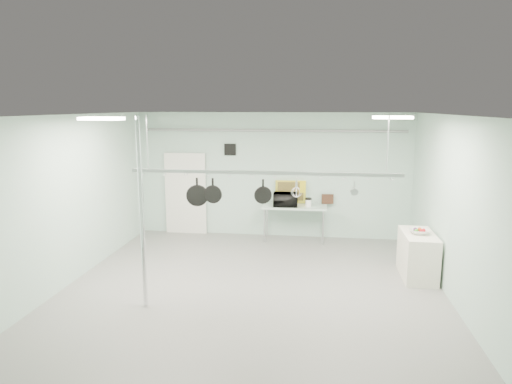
# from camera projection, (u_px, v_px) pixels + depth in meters

# --- Properties ---
(floor) EXTENTS (8.00, 8.00, 0.00)m
(floor) POSITION_uv_depth(u_px,v_px,m) (250.00, 297.00, 8.14)
(floor) COLOR gray
(floor) RESTS_ON ground
(ceiling) EXTENTS (7.00, 8.00, 0.02)m
(ceiling) POSITION_uv_depth(u_px,v_px,m) (249.00, 116.00, 7.55)
(ceiling) COLOR silver
(ceiling) RESTS_ON back_wall
(back_wall) EXTENTS (7.00, 0.02, 3.20)m
(back_wall) POSITION_uv_depth(u_px,v_px,m) (272.00, 175.00, 11.73)
(back_wall) COLOR #AACCBB
(back_wall) RESTS_ON floor
(right_wall) EXTENTS (0.02, 8.00, 3.20)m
(right_wall) POSITION_uv_depth(u_px,v_px,m) (462.00, 216.00, 7.38)
(right_wall) COLOR #AACCBB
(right_wall) RESTS_ON floor
(door) EXTENTS (1.10, 0.10, 2.20)m
(door) POSITION_uv_depth(u_px,v_px,m) (186.00, 194.00, 12.09)
(door) COLOR silver
(door) RESTS_ON floor
(wall_vent) EXTENTS (0.30, 0.04, 0.30)m
(wall_vent) POSITION_uv_depth(u_px,v_px,m) (230.00, 150.00, 11.74)
(wall_vent) COLOR black
(wall_vent) RESTS_ON back_wall
(conduit_pipe) EXTENTS (6.60, 0.07, 0.07)m
(conduit_pipe) POSITION_uv_depth(u_px,v_px,m) (272.00, 130.00, 11.43)
(conduit_pipe) COLOR gray
(conduit_pipe) RESTS_ON back_wall
(chrome_pole) EXTENTS (0.08, 0.08, 3.20)m
(chrome_pole) POSITION_uv_depth(u_px,v_px,m) (142.00, 214.00, 7.49)
(chrome_pole) COLOR silver
(chrome_pole) RESTS_ON floor
(prep_table) EXTENTS (1.60, 0.70, 0.91)m
(prep_table) POSITION_uv_depth(u_px,v_px,m) (295.00, 208.00, 11.41)
(prep_table) COLOR #AFCEBC
(prep_table) RESTS_ON floor
(side_cabinet) EXTENTS (0.60, 1.20, 0.90)m
(side_cabinet) POSITION_uv_depth(u_px,v_px,m) (418.00, 255.00, 9.01)
(side_cabinet) COLOR silver
(side_cabinet) RESTS_ON floor
(pot_rack) EXTENTS (4.80, 0.06, 1.00)m
(pot_rack) POSITION_uv_depth(u_px,v_px,m) (263.00, 171.00, 7.99)
(pot_rack) COLOR #B7B7BC
(pot_rack) RESTS_ON ceiling
(light_panel_left) EXTENTS (0.65, 0.30, 0.05)m
(light_panel_left) POSITION_uv_depth(u_px,v_px,m) (101.00, 119.00, 7.07)
(light_panel_left) COLOR white
(light_panel_left) RESTS_ON ceiling
(light_panel_right) EXTENTS (0.65, 0.30, 0.05)m
(light_panel_right) POSITION_uv_depth(u_px,v_px,m) (392.00, 117.00, 7.82)
(light_panel_right) COLOR white
(light_panel_right) RESTS_ON ceiling
(microwave) EXTENTS (0.62, 0.43, 0.33)m
(microwave) POSITION_uv_depth(u_px,v_px,m) (286.00, 200.00, 11.30)
(microwave) COLOR black
(microwave) RESTS_ON prep_table
(coffee_canister) EXTENTS (0.20, 0.20, 0.18)m
(coffee_canister) POSITION_uv_depth(u_px,v_px,m) (308.00, 203.00, 11.26)
(coffee_canister) COLOR white
(coffee_canister) RESTS_ON prep_table
(painting_large) EXTENTS (0.78, 0.16, 0.58)m
(painting_large) POSITION_uv_depth(u_px,v_px,m) (291.00, 192.00, 11.65)
(painting_large) COLOR gold
(painting_large) RESTS_ON prep_table
(painting_small) EXTENTS (0.30, 0.10, 0.25)m
(painting_small) POSITION_uv_depth(u_px,v_px,m) (328.00, 199.00, 11.56)
(painting_small) COLOR #381F13
(painting_small) RESTS_ON prep_table
(fruit_bowl) EXTENTS (0.40, 0.40, 0.09)m
(fruit_bowl) POSITION_uv_depth(u_px,v_px,m) (419.00, 231.00, 8.88)
(fruit_bowl) COLOR silver
(fruit_bowl) RESTS_ON side_cabinet
(skillet_left) EXTENTS (0.40, 0.14, 0.53)m
(skillet_left) POSITION_uv_depth(u_px,v_px,m) (197.00, 192.00, 8.23)
(skillet_left) COLOR black
(skillet_left) RESTS_ON pot_rack
(skillet_mid) EXTENTS (0.33, 0.08, 0.44)m
(skillet_mid) POSITION_uv_depth(u_px,v_px,m) (213.00, 190.00, 8.18)
(skillet_mid) COLOR black
(skillet_mid) RESTS_ON pot_rack
(skillet_right) EXTENTS (0.32, 0.15, 0.45)m
(skillet_right) POSITION_uv_depth(u_px,v_px,m) (263.00, 192.00, 8.06)
(skillet_right) COLOR black
(skillet_right) RESTS_ON pot_rack
(whisk) EXTENTS (0.19, 0.19, 0.34)m
(whisk) POSITION_uv_depth(u_px,v_px,m) (296.00, 189.00, 7.98)
(whisk) COLOR silver
(whisk) RESTS_ON pot_rack
(grater) EXTENTS (0.10, 0.05, 0.23)m
(grater) POSITION_uv_depth(u_px,v_px,m) (303.00, 187.00, 7.95)
(grater) COLOR gold
(grater) RESTS_ON pot_rack
(saucepan) EXTENTS (0.15, 0.12, 0.25)m
(saucepan) POSITION_uv_depth(u_px,v_px,m) (354.00, 188.00, 7.84)
(saucepan) COLOR #AFAEB3
(saucepan) RESTS_ON pot_rack
(fruit_cluster) EXTENTS (0.24, 0.24, 0.09)m
(fruit_cluster) POSITION_uv_depth(u_px,v_px,m) (419.00, 229.00, 8.87)
(fruit_cluster) COLOR #B71018
(fruit_cluster) RESTS_ON fruit_bowl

